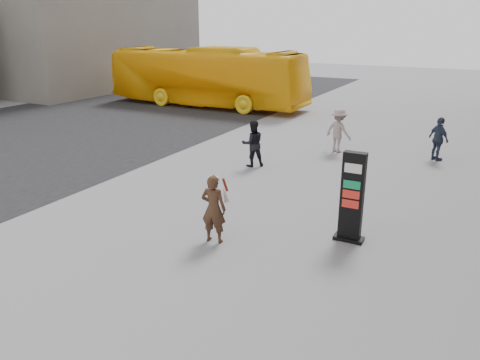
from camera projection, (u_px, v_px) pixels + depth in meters
The scene contains 9 objects.
ground at pixel (208, 224), 12.66m from camera, with size 100.00×100.00×0.00m, color #9E9EA3.
road at pixel (35, 134), 22.66m from camera, with size 16.00×60.00×0.01m, color black.
bg_building_far at pixel (88, 24), 38.48m from camera, with size 10.00×18.00×10.00m, color gray.
info_pylon at pixel (352, 197), 11.40m from camera, with size 0.74×0.38×2.29m.
woman at pixel (214, 208), 11.42m from camera, with size 0.72×0.67×1.74m.
bus at pixel (206, 77), 29.77m from camera, with size 3.10×13.23×3.69m, color yellow.
pedestrian_a at pixel (253, 144), 17.48m from camera, with size 0.85×0.66×1.75m, color black.
pedestrian_b at pixel (339, 131), 19.37m from camera, with size 1.18×0.68×1.83m, color gray.
pedestrian_c at pixel (439, 139), 18.21m from camera, with size 1.01×0.42×1.72m, color #2B374B.
Camera 1 is at (6.27, -9.79, 5.23)m, focal length 35.00 mm.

